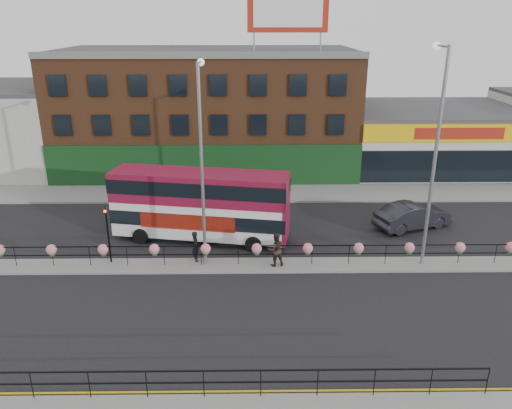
{
  "coord_description": "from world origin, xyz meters",
  "views": [
    {
      "loc": [
        -0.35,
        -24.27,
        12.7
      ],
      "look_at": [
        0.0,
        3.0,
        2.5
      ],
      "focal_mm": 35.0,
      "sensor_mm": 36.0,
      "label": 1
    }
  ],
  "objects_px": {
    "double_decker_bus": "(201,199)",
    "car": "(413,216)",
    "pedestrian_b": "(276,249)",
    "lamp_column_west": "(202,149)",
    "pedestrian_a": "(196,246)",
    "lamp_column_east": "(435,140)"
  },
  "relations": [
    {
      "from": "double_decker_bus",
      "to": "car",
      "type": "distance_m",
      "value": 13.59
    },
    {
      "from": "car",
      "to": "pedestrian_b",
      "type": "relative_size",
      "value": 2.88
    },
    {
      "from": "pedestrian_a",
      "to": "lamp_column_west",
      "type": "height_order",
      "value": "lamp_column_west"
    },
    {
      "from": "lamp_column_east",
      "to": "car",
      "type": "bearing_deg",
      "value": 77.74
    },
    {
      "from": "lamp_column_east",
      "to": "pedestrian_b",
      "type": "bearing_deg",
      "value": -177.29
    },
    {
      "from": "double_decker_bus",
      "to": "pedestrian_b",
      "type": "relative_size",
      "value": 5.81
    },
    {
      "from": "car",
      "to": "pedestrian_a",
      "type": "xyz_separation_m",
      "value": [
        -13.42,
        -4.76,
        0.17
      ]
    },
    {
      "from": "double_decker_bus",
      "to": "pedestrian_b",
      "type": "distance_m",
      "value": 5.91
    },
    {
      "from": "pedestrian_b",
      "to": "lamp_column_east",
      "type": "relative_size",
      "value": 0.16
    },
    {
      "from": "double_decker_bus",
      "to": "lamp_column_west",
      "type": "height_order",
      "value": "lamp_column_west"
    },
    {
      "from": "car",
      "to": "lamp_column_west",
      "type": "relative_size",
      "value": 0.5
    },
    {
      "from": "car",
      "to": "pedestrian_a",
      "type": "distance_m",
      "value": 14.24
    },
    {
      "from": "lamp_column_west",
      "to": "double_decker_bus",
      "type": "bearing_deg",
      "value": 98.63
    },
    {
      "from": "pedestrian_a",
      "to": "pedestrian_b",
      "type": "relative_size",
      "value": 0.92
    },
    {
      "from": "car",
      "to": "pedestrian_b",
      "type": "height_order",
      "value": "pedestrian_b"
    },
    {
      "from": "car",
      "to": "double_decker_bus",
      "type": "bearing_deg",
      "value": 74.97
    },
    {
      "from": "double_decker_bus",
      "to": "pedestrian_b",
      "type": "height_order",
      "value": "double_decker_bus"
    },
    {
      "from": "car",
      "to": "pedestrian_a",
      "type": "bearing_deg",
      "value": 87.57
    },
    {
      "from": "car",
      "to": "lamp_column_east",
      "type": "bearing_deg",
      "value": 145.78
    },
    {
      "from": "car",
      "to": "lamp_column_west",
      "type": "distance_m",
      "value": 14.87
    },
    {
      "from": "car",
      "to": "pedestrian_b",
      "type": "distance_m",
      "value": 10.56
    },
    {
      "from": "double_decker_bus",
      "to": "car",
      "type": "bearing_deg",
      "value": 6.93
    }
  ]
}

